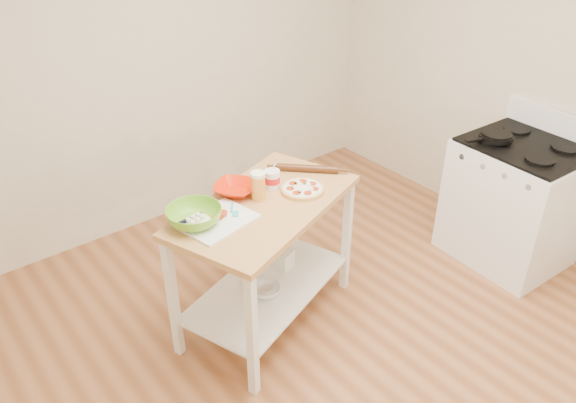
# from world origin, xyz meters

# --- Properties ---
(room_shell) EXTENTS (4.04, 4.54, 2.74)m
(room_shell) POSITION_xyz_m (0.00, 0.00, 1.35)
(room_shell) COLOR #9F633A
(room_shell) RESTS_ON ground
(prep_island) EXTENTS (1.36, 1.02, 0.90)m
(prep_island) POSITION_xyz_m (-0.23, 0.65, 0.65)
(prep_island) COLOR tan
(prep_island) RESTS_ON ground
(gas_stove) EXTENTS (0.74, 0.85, 1.11)m
(gas_stove) POSITION_xyz_m (1.64, 0.07, 0.47)
(gas_stove) COLOR white
(gas_stove) RESTS_ON ground
(skillet) EXTENTS (0.36, 0.24, 0.03)m
(skillet) POSITION_xyz_m (1.51, 0.25, 0.98)
(skillet) COLOR black
(skillet) RESTS_ON gas_stove
(pizza) EXTENTS (0.27, 0.27, 0.04)m
(pizza) POSITION_xyz_m (0.04, 0.61, 0.92)
(pizza) COLOR #E9B563
(pizza) RESTS_ON prep_island
(cutting_board) EXTENTS (0.45, 0.37, 0.04)m
(cutting_board) POSITION_xyz_m (-0.56, 0.65, 0.91)
(cutting_board) COLOR white
(cutting_board) RESTS_ON prep_island
(spatula) EXTENTS (0.09, 0.15, 0.01)m
(spatula) POSITION_xyz_m (-0.43, 0.67, 0.92)
(spatula) COLOR #35BBAC
(spatula) RESTS_ON cutting_board
(knife) EXTENTS (0.27, 0.06, 0.01)m
(knife) POSITION_xyz_m (-0.68, 0.75, 0.92)
(knife) COLOR silver
(knife) RESTS_ON cutting_board
(orange_bowl) EXTENTS (0.35, 0.35, 0.06)m
(orange_bowl) POSITION_xyz_m (-0.30, 0.85, 0.93)
(orange_bowl) COLOR red
(orange_bowl) RESTS_ON prep_island
(green_bowl) EXTENTS (0.41, 0.41, 0.10)m
(green_bowl) POSITION_xyz_m (-0.67, 0.71, 0.95)
(green_bowl) COLOR #68AE25
(green_bowl) RESTS_ON prep_island
(beer_pint) EXTENTS (0.09, 0.09, 0.18)m
(beer_pint) POSITION_xyz_m (-0.23, 0.71, 0.99)
(beer_pint) COLOR orange
(beer_pint) RESTS_ON prep_island
(yogurt_tub) EXTENTS (0.10, 0.10, 0.21)m
(yogurt_tub) POSITION_xyz_m (-0.08, 0.77, 0.96)
(yogurt_tub) COLOR white
(yogurt_tub) RESTS_ON prep_island
(rolling_pin) EXTENTS (0.32, 0.32, 0.05)m
(rolling_pin) POSITION_xyz_m (0.22, 0.79, 0.92)
(rolling_pin) COLOR #4F2912
(rolling_pin) RESTS_ON prep_island
(shelf_glass_bowl) EXTENTS (0.27, 0.27, 0.06)m
(shelf_glass_bowl) POSITION_xyz_m (-0.28, 0.60, 0.29)
(shelf_glass_bowl) COLOR silver
(shelf_glass_bowl) RESTS_ON prep_island
(shelf_bin) EXTENTS (0.16, 0.16, 0.13)m
(shelf_bin) POSITION_xyz_m (-0.02, 0.75, 0.32)
(shelf_bin) COLOR white
(shelf_bin) RESTS_ON prep_island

